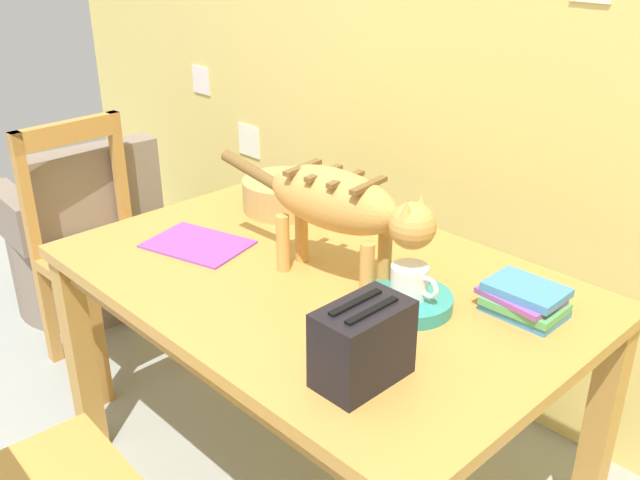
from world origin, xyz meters
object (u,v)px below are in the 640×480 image
Objects in this scene: dining_table at (320,301)px; wooden_chair_far at (104,253)px; wicker_basket at (285,194)px; saucer_bowl at (408,301)px; wicker_armchair at (84,248)px; magazine at (198,244)px; toaster at (363,344)px; cat at (341,206)px; book_stack at (524,300)px; coffee_mug at (410,281)px.

dining_table is 1.50× the size of wooden_chair_far.
saucer_bowl is at bearing -16.91° from wicker_basket.
wicker_armchair reaches higher than dining_table.
wooden_chair_far is 1.19× the size of wicker_armchair.
saucer_bowl is at bearing -2.07° from magazine.
toaster is (0.12, -0.29, 0.07)m from saucer_bowl.
dining_table is at bearing -30.22° from wicker_basket.
dining_table is at bearing -173.80° from saucer_bowl.
wooden_chair_far is (-1.15, -0.09, -0.50)m from cat.
book_stack is at bearing 5.61° from magazine.
cat reaches higher than coffee_mug.
cat is at bearing -172.97° from coffee_mug.
toaster is 2.04m from wicker_armchair.
magazine is 0.76m from wooden_chair_far.
dining_table is at bearing -93.65° from cat.
cat reaches higher than magazine.
coffee_mug is at bearing 111.58° from toaster.
wicker_armchair is at bearing 178.46° from dining_table.
wooden_chair_far is at bearing -175.01° from coffee_mug.
coffee_mug is 0.32m from toaster.
wooden_chair_far reaches higher than saucer_bowl.
toaster is (0.40, -0.26, 0.17)m from dining_table.
saucer_bowl is at bearing -86.18° from wicker_armchair.
coffee_mug is 0.66× the size of toaster.
wicker_basket is 1.26m from wicker_armchair.
dining_table is at bearing -173.87° from coffee_mug.
book_stack reaches higher than magazine.
dining_table is 0.31m from cat.
wicker_basket reaches higher than saucer_bowl.
dining_table is at bearing -87.36° from wicker_armchair.
wicker_armchair is at bearing -170.06° from wicker_basket.
cat is 3.35× the size of toaster.
saucer_bowl is at bearing 180.00° from coffee_mug.
cat is 1.75m from wicker_armchair.
book_stack reaches higher than wicker_armchair.
wicker_basket is at bearing 148.06° from toaster.
wicker_basket is at bearing 178.05° from book_stack.
saucer_bowl is 0.23× the size of wooden_chair_far.
toaster is at bearing 43.30° from cat.
wicker_armchair is at bearing -175.28° from book_stack.
coffee_mug is 0.14× the size of wooden_chair_far.
wooden_chair_far is (-1.08, -0.09, -0.20)m from dining_table.
wooden_chair_far reaches higher than coffee_mug.
toaster reaches higher than wicker_armchair.
wooden_chair_far reaches higher than book_stack.
toaster is at bearing -31.94° from wicker_basket.
wooden_chair_far is at bearing -175.00° from saucer_bowl.
toaster reaches higher than coffee_mug.
toaster is (-0.09, -0.47, 0.05)m from book_stack.
wicker_armchair is at bearing 171.03° from toaster.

